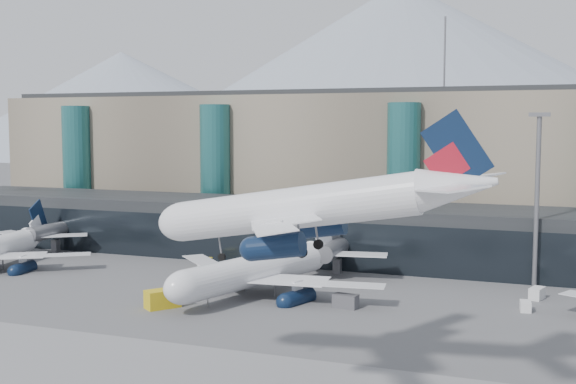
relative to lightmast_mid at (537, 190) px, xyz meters
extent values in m
plane|color=#515154|center=(-30.00, -48.00, -14.42)|extent=(900.00, 900.00, 0.00)
cube|color=black|center=(-30.00, 10.00, -9.42)|extent=(170.00, 18.00, 10.00)
cube|color=black|center=(-30.00, 1.10, -10.42)|extent=(170.00, 0.40, 8.00)
cylinder|color=slate|center=(-85.00, -1.00, -10.22)|extent=(2.80, 14.00, 2.80)
cube|color=slate|center=(-85.00, -1.00, -13.22)|extent=(1.20, 1.20, 2.40)
cylinder|color=slate|center=(-30.00, -1.00, -10.22)|extent=(2.80, 14.00, 2.80)
cube|color=slate|center=(-30.00, -1.00, -13.22)|extent=(1.20, 1.20, 2.40)
cube|color=gray|center=(-55.00, 42.00, 0.58)|extent=(130.00, 30.00, 30.00)
cube|color=black|center=(-55.00, 42.00, 16.08)|extent=(123.50, 28.00, 1.00)
cylinder|color=#246465|center=(-100.00, 26.00, -0.42)|extent=(6.40, 6.40, 28.00)
cylinder|color=#246465|center=(-65.00, 26.00, -0.42)|extent=(6.40, 6.40, 28.00)
cylinder|color=#246465|center=(-25.00, 26.00, -0.42)|extent=(6.40, 6.40, 28.00)
cylinder|color=slate|center=(-20.00, 42.00, 23.58)|extent=(0.40, 0.40, 16.00)
cone|color=gray|center=(-290.00, 332.00, 23.08)|extent=(320.00, 320.00, 75.00)
cone|color=gray|center=(-90.00, 332.00, 40.58)|extent=(400.00, 400.00, 110.00)
cylinder|color=slate|center=(0.00, 0.00, -1.92)|extent=(0.70, 0.70, 25.00)
cube|color=slate|center=(0.00, 0.00, 10.88)|extent=(3.00, 1.20, 0.60)
cylinder|color=white|center=(-16.98, -51.88, 3.58)|extent=(22.06, 3.68, 3.66)
ellipsoid|color=white|center=(-28.01, -51.90, 3.58)|extent=(5.12, 3.66, 3.66)
cone|color=white|center=(-2.80, -51.87, 3.76)|extent=(6.31, 3.66, 3.66)
cube|color=white|center=(-15.39, -59.76, 2.98)|extent=(11.53, 16.54, 0.18)
cylinder|color=#0C1B37|center=(-16.65, -57.87, 1.11)|extent=(4.41, 2.02, 2.01)
cube|color=white|center=(-2.79, -56.28, 3.95)|extent=(6.64, 8.71, 0.15)
cube|color=white|center=(-15.41, -44.00, 2.98)|extent=(11.50, 16.55, 0.18)
cylinder|color=#0C1B37|center=(-16.67, -45.90, 1.11)|extent=(4.41, 2.02, 2.01)
cube|color=white|center=(-2.80, -47.45, 3.95)|extent=(6.62, 8.71, 0.15)
cube|color=#0C1B37|center=(-2.48, -51.87, 6.69)|extent=(5.46, 0.23, 6.43)
cube|color=maroon|center=(-3.43, -51.87, 5.59)|extent=(3.65, 0.26, 3.52)
cylinder|color=slate|center=(-24.70, -51.89, 1.21)|extent=(0.15, 0.15, 2.92)
cylinder|color=black|center=(-24.70, -51.89, -0.07)|extent=(0.65, 0.23, 0.65)
cylinder|color=black|center=(-16.03, -54.08, -0.07)|extent=(0.83, 0.33, 0.83)
cylinder|color=black|center=(-16.03, -49.69, -0.07)|extent=(0.83, 0.33, 0.83)
cone|color=white|center=(-87.01, -1.63, -9.76)|extent=(4.93, 7.39, 4.00)
cube|color=white|center=(-76.54, -14.09, -10.62)|extent=(17.66, 14.32, 0.20)
cylinder|color=#0C1B37|center=(-78.39, -15.74, -12.66)|extent=(2.85, 5.09, 2.20)
cube|color=white|center=(-82.22, -0.95, -9.56)|extent=(9.28, 8.07, 0.16)
cube|color=white|center=(-91.79, -2.30, -9.56)|extent=(9.61, 6.31, 0.16)
cube|color=#0C1B37|center=(-87.06, -1.29, -6.56)|extent=(1.07, 5.95, 7.04)
cube|color=white|center=(-86.91, -2.31, -7.76)|extent=(0.84, 4.00, 3.85)
cylinder|color=black|center=(-82.60, -15.64, -13.96)|extent=(0.48, 0.95, 0.91)
cylinder|color=white|center=(-35.79, -17.00, -9.49)|extent=(12.51, 26.74, 4.42)
ellipsoid|color=white|center=(-39.94, -29.68, -9.49)|extent=(6.13, 7.26, 4.42)
cone|color=white|center=(-30.44, -0.69, -9.27)|extent=(6.58, 8.62, 4.42)
cube|color=white|center=(-26.13, -18.16, -10.22)|extent=(19.70, 8.71, 0.22)
cylinder|color=#0C1B37|center=(-28.78, -18.89, -12.48)|extent=(3.97, 5.83, 2.43)
cube|color=white|center=(-25.37, -2.36, -9.05)|extent=(10.42, 5.45, 0.18)
cube|color=white|center=(-44.25, -12.22, -10.22)|extent=(18.34, 17.77, 0.22)
cylinder|color=#0C1B37|center=(-42.55, -14.38, -12.48)|extent=(3.97, 5.83, 2.43)
cube|color=white|center=(-35.52, 0.97, -9.05)|extent=(9.62, 9.79, 0.18)
cube|color=slate|center=(-30.32, -0.33, -5.73)|extent=(2.31, 6.36, 7.79)
cube|color=white|center=(-30.68, -1.42, -7.06)|extent=(1.67, 4.30, 4.26)
cylinder|color=slate|center=(-38.69, -25.88, -12.37)|extent=(0.18, 0.18, 3.54)
cylinder|color=black|center=(-38.69, -25.88, -13.91)|extent=(0.51, 0.83, 0.79)
cylinder|color=black|center=(-32.91, -16.74, -13.91)|extent=(0.69, 1.08, 1.01)
cylinder|color=black|center=(-37.95, -15.09, -13.91)|extent=(0.69, 1.08, 1.01)
cube|color=gold|center=(-52.05, -3.85, -13.68)|extent=(2.10, 2.84, 1.48)
cube|color=#4D4C51|center=(-22.67, -21.59, -13.53)|extent=(3.40, 2.11, 1.78)
cube|color=silver|center=(0.60, -7.86, -13.61)|extent=(2.23, 3.14, 1.62)
cube|color=silver|center=(-0.59, -15.14, -13.76)|extent=(1.57, 2.40, 1.32)
cube|color=gold|center=(-45.08, -30.00, -13.21)|extent=(4.43, 4.87, 2.41)
camera|label=1|loc=(2.76, -110.68, 9.51)|focal=45.00mm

